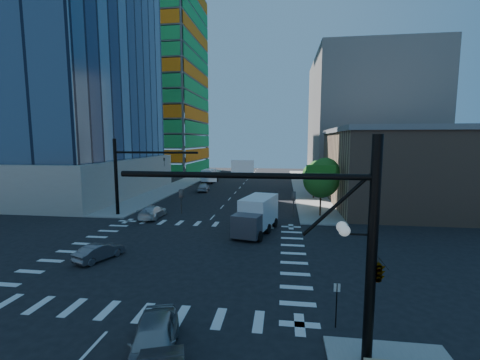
# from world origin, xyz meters

# --- Properties ---
(ground) EXTENTS (160.00, 160.00, 0.00)m
(ground) POSITION_xyz_m (0.00, 0.00, 0.00)
(ground) COLOR black
(ground) RESTS_ON ground
(road_markings) EXTENTS (20.00, 20.00, 0.01)m
(road_markings) POSITION_xyz_m (0.00, 0.00, 0.01)
(road_markings) COLOR silver
(road_markings) RESTS_ON ground
(sidewalk_ne) EXTENTS (5.00, 60.00, 0.15)m
(sidewalk_ne) POSITION_xyz_m (12.50, 40.00, 0.07)
(sidewalk_ne) COLOR gray
(sidewalk_ne) RESTS_ON ground
(sidewalk_nw) EXTENTS (5.00, 60.00, 0.15)m
(sidewalk_nw) POSITION_xyz_m (-12.50, 40.00, 0.07)
(sidewalk_nw) COLOR gray
(sidewalk_nw) RESTS_ON ground
(construction_building) EXTENTS (25.16, 34.50, 70.60)m
(construction_building) POSITION_xyz_m (-27.41, 61.93, 24.61)
(construction_building) COLOR slate
(construction_building) RESTS_ON ground
(commercial_building) EXTENTS (20.50, 22.50, 10.60)m
(commercial_building) POSITION_xyz_m (25.00, 22.00, 5.31)
(commercial_building) COLOR #8D6751
(commercial_building) RESTS_ON ground
(bg_building_ne) EXTENTS (24.00, 30.00, 28.00)m
(bg_building_ne) POSITION_xyz_m (27.00, 55.00, 14.00)
(bg_building_ne) COLOR slate
(bg_building_ne) RESTS_ON ground
(signal_mast_se) EXTENTS (10.51, 2.48, 9.00)m
(signal_mast_se) POSITION_xyz_m (10.60, -11.50, 5.01)
(signal_mast_se) COLOR black
(signal_mast_se) RESTS_ON sidewalk_se
(signal_mast_nw) EXTENTS (10.20, 0.40, 9.00)m
(signal_mast_nw) POSITION_xyz_m (-10.00, 11.50, 5.49)
(signal_mast_nw) COLOR black
(signal_mast_nw) RESTS_ON sidewalk_nw
(tree_south) EXTENTS (4.16, 4.16, 6.82)m
(tree_south) POSITION_xyz_m (12.63, 13.90, 4.69)
(tree_south) COLOR #382316
(tree_south) RESTS_ON sidewalk_ne
(tree_north) EXTENTS (3.54, 3.52, 5.78)m
(tree_north) POSITION_xyz_m (12.93, 25.90, 3.99)
(tree_north) COLOR #382316
(tree_north) RESTS_ON sidewalk_ne
(no_parking_sign) EXTENTS (0.30, 0.06, 2.20)m
(no_parking_sign) POSITION_xyz_m (10.70, -9.00, 1.38)
(no_parking_sign) COLOR black
(no_parking_sign) RESTS_ON ground
(car_nb_near) EXTENTS (3.00, 4.96, 1.58)m
(car_nb_near) POSITION_xyz_m (2.94, -12.23, 0.79)
(car_nb_near) COLOR #919598
(car_nb_near) RESTS_ON ground
(car_nb_far) EXTENTS (2.61, 5.59, 1.55)m
(car_nb_far) POSITION_xyz_m (5.76, 20.96, 0.77)
(car_nb_far) COLOR black
(car_nb_far) RESTS_ON ground
(car_sb_near) EXTENTS (2.12, 5.03, 1.45)m
(car_sb_near) POSITION_xyz_m (-6.79, 10.78, 0.73)
(car_sb_near) COLOR white
(car_sb_near) RESTS_ON ground
(car_sb_mid) EXTENTS (2.36, 4.68, 1.53)m
(car_sb_mid) POSITION_xyz_m (-5.81, 30.75, 0.76)
(car_sb_mid) COLOR #ADAEB5
(car_sb_mid) RESTS_ON ground
(car_sb_cross) EXTENTS (2.63, 4.02, 1.25)m
(car_sb_cross) POSITION_xyz_m (-5.48, -2.28, 0.63)
(car_sb_cross) COLOR #56555B
(car_sb_cross) RESTS_ON ground
(box_truck_near) EXTENTS (4.20, 6.92, 3.39)m
(box_truck_near) POSITION_xyz_m (5.52, 6.29, 1.50)
(box_truck_near) COLOR black
(box_truck_near) RESTS_ON ground
(box_truck_far) EXTENTS (2.60, 5.60, 2.89)m
(box_truck_far) POSITION_xyz_m (-7.33, 42.65, 1.28)
(box_truck_far) COLOR black
(box_truck_far) RESTS_ON ground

